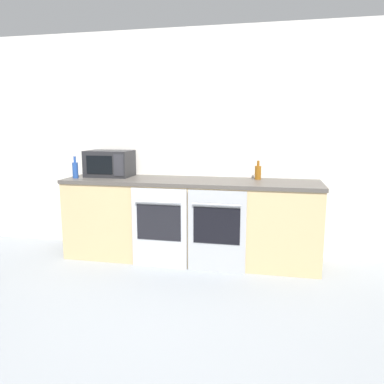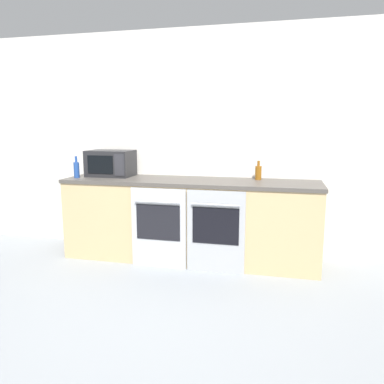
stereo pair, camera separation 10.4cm
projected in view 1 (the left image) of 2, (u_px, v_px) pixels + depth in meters
The scene contains 8 objects.
ground_plane at pixel (141, 336), 2.70m from camera, with size 16.00×16.00×0.00m, color gray.
wall_back at pixel (196, 143), 4.42m from camera, with size 10.00×0.06×2.60m.
counter_back at pixel (190, 220), 4.22m from camera, with size 2.84×0.67×0.91m.
oven_left at pixel (159, 228), 3.95m from camera, with size 0.60×0.06×0.86m.
oven_right at pixel (217, 231), 3.82m from camera, with size 0.60×0.06×0.86m.
microwave at pixel (110, 163), 4.41m from camera, with size 0.52×0.36×0.31m.
bottle_blue at pixel (75, 170), 4.27m from camera, with size 0.06×0.06×0.25m.
bottle_amber at pixel (258, 172), 4.16m from camera, with size 0.07×0.07×0.21m.
Camera 1 is at (0.87, -2.35, 1.49)m, focal length 35.00 mm.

